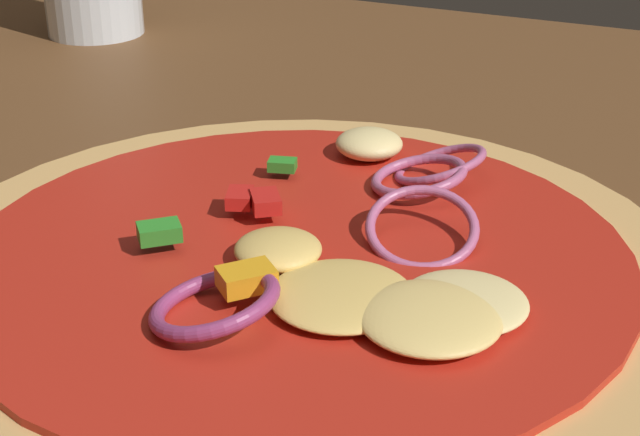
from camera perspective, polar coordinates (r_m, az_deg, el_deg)
The scene contains 2 objects.
dining_table at distance 0.37m, azimuth -1.63°, elevation -5.30°, with size 1.33×0.83×0.04m.
pizza at distance 0.34m, azimuth -1.16°, elevation -3.06°, with size 0.28×0.28×0.03m.
Camera 1 is at (0.14, -0.28, 0.21)m, focal length 52.66 mm.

